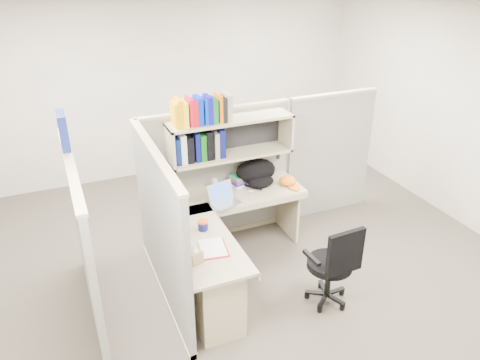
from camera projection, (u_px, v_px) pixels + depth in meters
name	position (u px, v px, depth m)	size (l,w,h in m)	color
ground	(247.00, 275.00, 5.11)	(6.00, 6.00, 0.00)	#332F28
room_shell	(248.00, 136.00, 4.39)	(6.00, 6.00, 6.00)	#AEA79D
cubicle	(199.00, 190.00, 4.95)	(3.79, 1.84, 1.95)	slate
desk	(221.00, 266.00, 4.53)	(1.74, 1.75, 0.73)	gray
laptop	(226.00, 195.00, 4.99)	(0.31, 0.31, 0.22)	silver
backpack	(258.00, 173.00, 5.40)	(0.48, 0.37, 0.28)	black
orange_cap	(288.00, 181.00, 5.43)	(0.19, 0.22, 0.11)	orange
snack_canister	(203.00, 225.00, 4.56)	(0.10, 0.10, 0.10)	#0F0F58
tissue_box	(194.00, 253.00, 4.07)	(0.12, 0.12, 0.18)	#A1815B
mouse	(251.00, 191.00, 5.27)	(0.08, 0.06, 0.03)	#7D90B1
paper_cup	(215.00, 183.00, 5.38)	(0.07, 0.07, 0.10)	silver
book_stack	(237.00, 180.00, 5.44)	(0.16, 0.21, 0.10)	gray
loose_paper	(213.00, 248.00, 4.30)	(0.23, 0.30, 0.00)	white
task_chair	(331.00, 276.00, 4.56)	(0.50, 0.46, 0.94)	black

